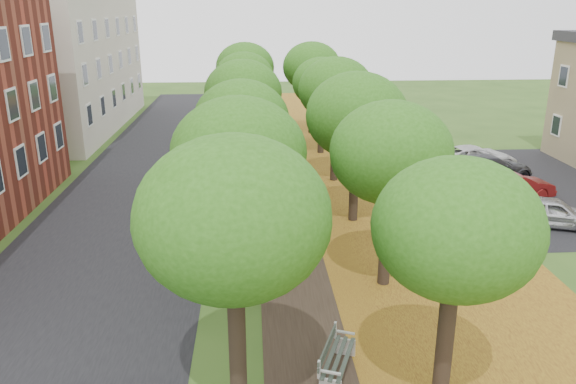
{
  "coord_description": "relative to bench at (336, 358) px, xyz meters",
  "views": [
    {
      "loc": [
        -1.76,
        -10.99,
        9.01
      ],
      "look_at": [
        -0.5,
        8.56,
        2.5
      ],
      "focal_mm": 35.0,
      "sensor_mm": 36.0,
      "label": 1
    }
  ],
  "objects": [
    {
      "name": "street_asphalt",
      "position": [
        -7.74,
        13.86,
        -0.48
      ],
      "size": [
        8.0,
        70.0,
        0.01
      ],
      "primitive_type": "cube",
      "color": "black",
      "rests_on": "ground"
    },
    {
      "name": "footpath",
      "position": [
        -0.24,
        13.86,
        -0.48
      ],
      "size": [
        3.2,
        70.0,
        0.01
      ],
      "primitive_type": "cube",
      "color": "black",
      "rests_on": "ground"
    },
    {
      "name": "leaf_verge",
      "position": [
        4.76,
        13.86,
        -0.48
      ],
      "size": [
        7.5,
        70.0,
        0.01
      ],
      "primitive_type": "cube",
      "color": "olive",
      "rests_on": "ground"
    },
    {
      "name": "parking_lot",
      "position": [
        13.26,
        14.86,
        -0.48
      ],
      "size": [
        9.0,
        16.0,
        0.01
      ],
      "primitive_type": "cube",
      "color": "black",
      "rests_on": "ground"
    },
    {
      "name": "tree_row_west",
      "position": [
        -2.44,
        13.86,
        4.22
      ],
      "size": [
        3.95,
        33.95,
        6.41
      ],
      "color": "black",
      "rests_on": "ground"
    },
    {
      "name": "tree_row_east",
      "position": [
        2.36,
        13.86,
        4.22
      ],
      "size": [
        3.95,
        33.95,
        6.41
      ],
      "color": "black",
      "rests_on": "ground"
    },
    {
      "name": "building_cream",
      "position": [
        -17.24,
        31.86,
        4.72
      ],
      "size": [
        10.3,
        20.3,
        10.4
      ],
      "color": "beige",
      "rests_on": "ground"
    },
    {
      "name": "bench",
      "position": [
        0.0,
        0.0,
        0.0
      ],
      "size": [
        1.23,
        2.05,
        0.94
      ],
      "rotation": [
        0.0,
        0.0,
        1.21
      ],
      "color": "#27312A",
      "rests_on": "ground"
    },
    {
      "name": "car_silver",
      "position": [
        10.76,
        9.58,
        0.15
      ],
      "size": [
        4.02,
        2.68,
        1.27
      ],
      "primitive_type": "imported",
      "rotation": [
        0.0,
        0.0,
        1.22
      ],
      "color": "#B3B4B9",
      "rests_on": "ground"
    },
    {
      "name": "car_red",
      "position": [
        10.76,
        13.29,
        0.15
      ],
      "size": [
        4.0,
        1.84,
        1.27
      ],
      "primitive_type": "imported",
      "rotation": [
        0.0,
        0.0,
        1.7
      ],
      "color": "maroon",
      "rests_on": "ground"
    },
    {
      "name": "car_grey",
      "position": [
        10.76,
        16.34,
        0.21
      ],
      "size": [
        5.03,
        2.66,
        1.39
      ],
      "primitive_type": "imported",
      "rotation": [
        0.0,
        0.0,
        1.73
      ],
      "color": "#343539",
      "rests_on": "ground"
    },
    {
      "name": "car_white",
      "position": [
        10.78,
        18.49,
        0.2
      ],
      "size": [
        5.24,
        3.1,
        1.37
      ],
      "primitive_type": "imported",
      "rotation": [
        0.0,
        0.0,
        1.75
      ],
      "color": "silver",
      "rests_on": "ground"
    }
  ]
}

